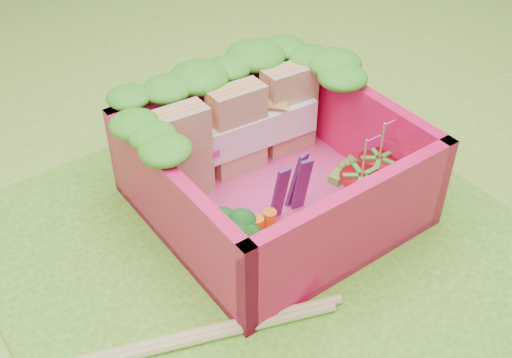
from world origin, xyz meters
The scene contains 12 objects.
ground centered at (0.00, 0.00, 0.00)m, with size 14.00×14.00×0.00m, color #7EBB34.
placemat centered at (0.00, 0.00, 0.01)m, with size 2.60×2.60×0.03m, color #67A224.
bento_floor centered at (0.24, 0.25, 0.06)m, with size 1.30×1.30×0.05m, color #E03980.
bento_box centered at (0.24, 0.25, 0.31)m, with size 1.30×1.30×0.55m.
lettuce_ruffle centered at (0.24, 0.69, 0.64)m, with size 1.43×0.76×0.11m.
sandwich_stack centered at (0.24, 0.59, 0.35)m, with size 1.06×0.26×0.55m.
broccoli centered at (-0.23, -0.01, 0.27)m, with size 0.33×0.33×0.27m.
carrot_sticks centered at (-0.05, -0.04, 0.20)m, with size 0.17×0.10×0.26m.
purple_wedges centered at (0.25, 0.10, 0.27)m, with size 0.22×0.08×0.38m.
strawberry_left centered at (0.55, -0.10, 0.21)m, with size 0.24×0.24×0.48m.
strawberry_right centered at (0.74, -0.04, 0.20)m, with size 0.23×0.23×0.47m.
snap_peas centered at (0.64, 0.01, 0.11)m, with size 0.60×0.50×0.05m.
Camera 1 is at (-1.43, -1.87, 2.45)m, focal length 45.00 mm.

